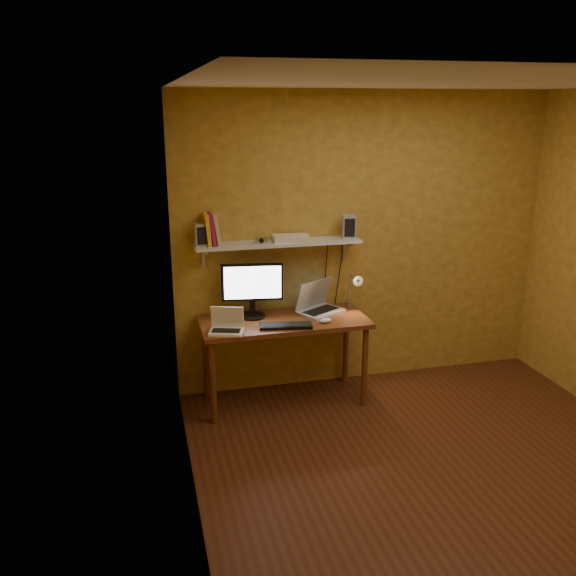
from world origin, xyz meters
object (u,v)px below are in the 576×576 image
object	(u,v)px
keyboard	(286,326)
monitor	(252,287)
mouse	(326,320)
speaker_right	(349,226)
desk_lamp	(354,286)
shelf_camera	(261,240)
router	(291,238)
wall_shelf	(278,243)
desk	(284,329)
laptop	(317,304)
netbook	(227,325)
speaker_left	(201,235)

from	to	relation	value
keyboard	monitor	bearing A→B (deg)	135.36
mouse	speaker_right	distance (m)	0.84
mouse	desk_lamp	xyz separation A→B (m)	(0.34, 0.28, 0.19)
shelf_camera	router	xyz separation A→B (m)	(0.26, 0.04, -0.01)
monitor	router	xyz separation A→B (m)	(0.35, 0.05, 0.39)
desk_lamp	shelf_camera	xyz separation A→B (m)	(-0.82, 0.01, 0.45)
monitor	shelf_camera	xyz separation A→B (m)	(0.08, 0.01, 0.40)
mouse	desk_lamp	world-z (taller)	desk_lamp
wall_shelf	mouse	bearing A→B (deg)	-47.73
desk	speaker_right	size ratio (longest dim) A/B	7.06
desk	router	xyz separation A→B (m)	(0.11, 0.18, 0.74)
laptop	mouse	size ratio (longest dim) A/B	4.45
monitor	keyboard	size ratio (longest dim) A/B	1.21
netbook	speaker_left	size ratio (longest dim) A/B	1.67
desk	wall_shelf	xyz separation A→B (m)	(0.00, 0.19, 0.69)
netbook	shelf_camera	bearing A→B (deg)	58.82
desk_lamp	speaker_right	distance (m)	0.52
keyboard	speaker_right	bearing A→B (deg)	40.09
speaker_left	shelf_camera	bearing A→B (deg)	-9.63
speaker_left	router	xyz separation A→B (m)	(0.75, -0.02, -0.07)
laptop	netbook	distance (m)	0.89
wall_shelf	speaker_left	size ratio (longest dim) A/B	7.67
wall_shelf	speaker_right	distance (m)	0.63
speaker_left	router	bearing A→B (deg)	-4.39
monitor	router	bearing A→B (deg)	15.40
netbook	speaker_right	xyz separation A→B (m)	(1.12, 0.35, 0.67)
mouse	shelf_camera	size ratio (longest dim) A/B	0.97
desk	speaker_right	bearing A→B (deg)	17.08
netbook	speaker_right	bearing A→B (deg)	35.43
laptop	desk_lamp	world-z (taller)	desk_lamp
desk	mouse	size ratio (longest dim) A/B	13.55
laptop	shelf_camera	world-z (taller)	shelf_camera
wall_shelf	shelf_camera	world-z (taller)	shelf_camera
keyboard	speaker_right	size ratio (longest dim) A/B	2.13
laptop	router	world-z (taller)	router
laptop	desk_lamp	size ratio (longest dim) A/B	1.23
mouse	shelf_camera	bearing A→B (deg)	130.29
keyboard	shelf_camera	distance (m)	0.73
monitor	speaker_right	world-z (taller)	speaker_right
monitor	mouse	world-z (taller)	monitor
laptop	router	bearing A→B (deg)	139.59
keyboard	desk_lamp	bearing A→B (deg)	34.25
keyboard	router	xyz separation A→B (m)	(0.13, 0.35, 0.64)
monitor	keyboard	xyz separation A→B (m)	(0.21, -0.31, -0.25)
shelf_camera	netbook	bearing A→B (deg)	-139.17
desk	desk_lamp	world-z (taller)	desk_lamp
desk	monitor	world-z (taller)	monitor
netbook	mouse	distance (m)	0.82
laptop	speaker_right	xyz separation A→B (m)	(0.29, 0.06, 0.65)
desk_lamp	speaker_left	world-z (taller)	speaker_left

